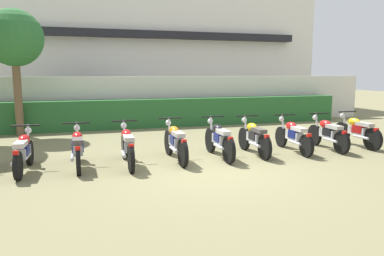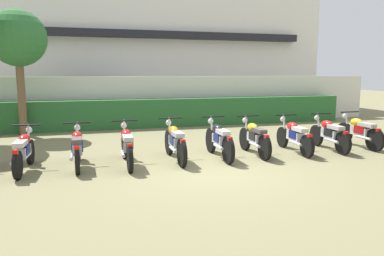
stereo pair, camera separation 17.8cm
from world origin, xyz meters
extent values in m
plane|color=olive|center=(0.00, 0.00, 0.00)|extent=(60.00, 60.00, 0.00)
cube|color=white|center=(0.00, 14.44, 3.57)|extent=(20.93, 6.00, 7.14)
cube|color=black|center=(0.00, 11.19, 3.93)|extent=(17.58, 0.50, 0.36)
cube|color=silver|center=(0.00, 7.31, 0.96)|extent=(19.88, 0.30, 1.92)
cube|color=#28602D|center=(0.00, 6.61, 0.54)|extent=(15.91, 0.70, 1.07)
cube|color=#9EA3A8|center=(-2.22, 9.38, 0.74)|extent=(4.71, 2.45, 1.00)
cube|color=#2D333D|center=(-2.42, 9.35, 1.57)|extent=(2.91, 2.06, 0.65)
cylinder|color=black|center=(-0.79, 10.51, 0.34)|extent=(0.70, 0.31, 0.68)
cylinder|color=black|center=(-0.54, 8.68, 0.34)|extent=(0.70, 0.31, 0.68)
cylinder|color=black|center=(-3.91, 10.08, 0.34)|extent=(0.70, 0.31, 0.68)
cylinder|color=black|center=(-3.66, 8.24, 0.34)|extent=(0.70, 0.31, 0.68)
cylinder|color=brown|center=(-4.50, 6.01, 1.27)|extent=(0.25, 0.25, 2.53)
sphere|color=#2D6B33|center=(-4.50, 6.01, 3.17)|extent=(1.83, 1.83, 1.83)
cylinder|color=black|center=(-3.75, 1.63, 0.28)|extent=(0.12, 0.57, 0.57)
cylinder|color=black|center=(-3.83, 0.37, 0.28)|extent=(0.12, 0.57, 0.57)
cube|color=silver|center=(-3.79, 0.95, 0.43)|extent=(0.24, 0.61, 0.22)
ellipsoid|color=red|center=(-3.78, 1.12, 0.66)|extent=(0.25, 0.45, 0.22)
cube|color=beige|center=(-3.81, 0.72, 0.64)|extent=(0.23, 0.53, 0.10)
cube|color=red|center=(-3.83, 0.27, 0.56)|extent=(0.10, 0.09, 0.08)
cylinder|color=silver|center=(-3.76, 1.54, 0.60)|extent=(0.06, 0.23, 0.65)
cylinder|color=black|center=(-3.76, 1.45, 0.92)|extent=(0.60, 0.07, 0.04)
sphere|color=silver|center=(-3.75, 1.65, 0.78)|extent=(0.14, 0.14, 0.14)
cylinder|color=silver|center=(-3.93, 0.71, 0.30)|extent=(0.10, 0.55, 0.07)
cube|color=navy|center=(-3.80, 0.90, 0.48)|extent=(0.26, 0.37, 0.20)
cylinder|color=black|center=(-2.71, 1.66, 0.29)|extent=(0.09, 0.58, 0.58)
cylinder|color=black|center=(-2.71, 0.41, 0.29)|extent=(0.09, 0.58, 0.58)
cube|color=silver|center=(-2.71, 0.99, 0.44)|extent=(0.20, 0.60, 0.22)
ellipsoid|color=red|center=(-2.71, 1.16, 0.67)|extent=(0.22, 0.44, 0.22)
cube|color=#4C4742|center=(-2.71, 0.76, 0.65)|extent=(0.20, 0.52, 0.10)
cube|color=red|center=(-2.71, 0.31, 0.57)|extent=(0.10, 0.08, 0.08)
cylinder|color=silver|center=(-2.71, 1.57, 0.61)|extent=(0.05, 0.23, 0.65)
cylinder|color=black|center=(-2.71, 1.48, 0.93)|extent=(0.60, 0.04, 0.04)
sphere|color=silver|center=(-2.71, 1.68, 0.79)|extent=(0.14, 0.14, 0.14)
cylinder|color=silver|center=(-2.83, 0.74, 0.31)|extent=(0.07, 0.55, 0.07)
cube|color=navy|center=(-2.71, 0.94, 0.49)|extent=(0.24, 0.36, 0.20)
cylinder|color=black|center=(-1.63, 1.60, 0.31)|extent=(0.10, 0.61, 0.61)
cylinder|color=black|center=(-1.66, 0.27, 0.31)|extent=(0.10, 0.61, 0.61)
cube|color=silver|center=(-1.65, 0.89, 0.46)|extent=(0.21, 0.60, 0.22)
ellipsoid|color=red|center=(-1.64, 1.06, 0.69)|extent=(0.23, 0.44, 0.22)
cube|color=#B2ADA3|center=(-1.65, 0.66, 0.67)|extent=(0.21, 0.52, 0.10)
cube|color=red|center=(-1.66, 0.17, 0.59)|extent=(0.10, 0.08, 0.08)
cylinder|color=silver|center=(-1.63, 1.51, 0.63)|extent=(0.05, 0.23, 0.65)
cylinder|color=black|center=(-1.64, 1.42, 0.95)|extent=(0.60, 0.05, 0.04)
sphere|color=silver|center=(-1.63, 1.62, 0.81)|extent=(0.14, 0.14, 0.14)
cylinder|color=silver|center=(-1.77, 0.64, 0.33)|extent=(0.08, 0.55, 0.07)
cube|color=black|center=(-1.65, 0.84, 0.51)|extent=(0.25, 0.37, 0.20)
cylinder|color=black|center=(-0.50, 1.72, 0.31)|extent=(0.09, 0.63, 0.63)
cylinder|color=black|center=(-0.51, 0.39, 0.31)|extent=(0.09, 0.63, 0.63)
cube|color=silver|center=(-0.50, 1.00, 0.46)|extent=(0.20, 0.60, 0.22)
ellipsoid|color=orange|center=(-0.50, 1.17, 0.69)|extent=(0.22, 0.44, 0.22)
cube|color=#B2ADA3|center=(-0.51, 0.77, 0.67)|extent=(0.20, 0.52, 0.10)
cube|color=red|center=(-0.51, 0.29, 0.59)|extent=(0.10, 0.08, 0.08)
cylinder|color=silver|center=(-0.50, 1.63, 0.63)|extent=(0.05, 0.23, 0.65)
cylinder|color=black|center=(-0.50, 1.54, 0.95)|extent=(0.60, 0.04, 0.04)
sphere|color=silver|center=(-0.50, 1.74, 0.81)|extent=(0.14, 0.14, 0.14)
cylinder|color=silver|center=(-0.63, 0.75, 0.33)|extent=(0.07, 0.55, 0.07)
cube|color=navy|center=(-0.50, 0.95, 0.51)|extent=(0.24, 0.36, 0.20)
cylinder|color=black|center=(0.61, 1.67, 0.32)|extent=(0.11, 0.64, 0.64)
cylinder|color=black|center=(0.58, 0.37, 0.32)|extent=(0.11, 0.64, 0.64)
cube|color=silver|center=(0.59, 0.97, 0.47)|extent=(0.21, 0.60, 0.22)
ellipsoid|color=black|center=(0.60, 1.14, 0.70)|extent=(0.23, 0.45, 0.22)
cube|color=beige|center=(0.59, 0.74, 0.68)|extent=(0.21, 0.52, 0.10)
cube|color=red|center=(0.58, 0.27, 0.60)|extent=(0.10, 0.08, 0.08)
cylinder|color=silver|center=(0.61, 1.58, 0.64)|extent=(0.06, 0.23, 0.65)
cylinder|color=black|center=(0.61, 1.49, 0.96)|extent=(0.60, 0.05, 0.04)
sphere|color=silver|center=(0.61, 1.69, 0.82)|extent=(0.14, 0.14, 0.14)
cylinder|color=silver|center=(0.47, 0.72, 0.34)|extent=(0.08, 0.55, 0.07)
cube|color=navy|center=(0.59, 0.92, 0.52)|extent=(0.25, 0.37, 0.20)
cylinder|color=black|center=(1.59, 1.68, 0.30)|extent=(0.11, 0.61, 0.61)
cylinder|color=black|center=(1.54, 0.45, 0.30)|extent=(0.11, 0.61, 0.61)
cube|color=silver|center=(1.56, 1.02, 0.45)|extent=(0.22, 0.61, 0.22)
ellipsoid|color=yellow|center=(1.57, 1.19, 0.68)|extent=(0.24, 0.45, 0.22)
cube|color=#4C4742|center=(1.55, 0.79, 0.66)|extent=(0.22, 0.53, 0.10)
cube|color=red|center=(1.53, 0.35, 0.58)|extent=(0.10, 0.08, 0.08)
cylinder|color=silver|center=(1.58, 1.59, 0.62)|extent=(0.06, 0.23, 0.65)
cylinder|color=black|center=(1.58, 1.50, 0.94)|extent=(0.60, 0.06, 0.04)
sphere|color=silver|center=(1.59, 1.70, 0.80)|extent=(0.14, 0.14, 0.14)
cylinder|color=silver|center=(1.43, 0.77, 0.32)|extent=(0.09, 0.55, 0.07)
cube|color=black|center=(1.56, 0.97, 0.50)|extent=(0.25, 0.37, 0.20)
cylinder|color=black|center=(2.75, 1.74, 0.28)|extent=(0.13, 0.57, 0.57)
cylinder|color=black|center=(2.66, 0.40, 0.28)|extent=(0.13, 0.57, 0.57)
cube|color=silver|center=(2.70, 1.02, 0.43)|extent=(0.24, 0.61, 0.22)
ellipsoid|color=red|center=(2.71, 1.19, 0.66)|extent=(0.25, 0.45, 0.22)
cube|color=beige|center=(2.69, 0.79, 0.64)|extent=(0.24, 0.53, 0.10)
cube|color=red|center=(2.65, 0.30, 0.56)|extent=(0.11, 0.09, 0.08)
cylinder|color=silver|center=(2.75, 1.65, 0.60)|extent=(0.07, 0.23, 0.65)
cylinder|color=black|center=(2.74, 1.56, 0.92)|extent=(0.60, 0.08, 0.04)
sphere|color=silver|center=(2.75, 1.76, 0.78)|extent=(0.14, 0.14, 0.14)
cylinder|color=silver|center=(2.57, 0.78, 0.30)|extent=(0.11, 0.55, 0.07)
cube|color=navy|center=(2.70, 0.97, 0.48)|extent=(0.26, 0.38, 0.20)
cylinder|color=black|center=(3.79, 1.66, 0.30)|extent=(0.13, 0.60, 0.59)
cylinder|color=black|center=(3.72, 0.43, 0.30)|extent=(0.13, 0.60, 0.59)
cube|color=silver|center=(3.75, 0.99, 0.45)|extent=(0.24, 0.61, 0.22)
ellipsoid|color=red|center=(3.76, 1.16, 0.68)|extent=(0.25, 0.45, 0.22)
cube|color=#B2ADA3|center=(3.74, 0.76, 0.66)|extent=(0.23, 0.53, 0.10)
cube|color=red|center=(3.71, 0.33, 0.58)|extent=(0.10, 0.09, 0.08)
cylinder|color=silver|center=(3.79, 1.57, 0.62)|extent=(0.06, 0.23, 0.65)
cylinder|color=black|center=(3.78, 1.48, 0.94)|extent=(0.60, 0.07, 0.04)
sphere|color=silver|center=(3.79, 1.68, 0.80)|extent=(0.14, 0.14, 0.14)
cylinder|color=silver|center=(3.62, 0.75, 0.32)|extent=(0.10, 0.55, 0.07)
cube|color=black|center=(3.75, 0.94, 0.50)|extent=(0.26, 0.37, 0.20)
cylinder|color=black|center=(4.78, 1.73, 0.31)|extent=(0.09, 0.62, 0.62)
cylinder|color=black|center=(4.79, 0.52, 0.31)|extent=(0.09, 0.62, 0.62)
cube|color=silver|center=(4.79, 1.07, 0.46)|extent=(0.20, 0.60, 0.22)
ellipsoid|color=yellow|center=(4.79, 1.24, 0.69)|extent=(0.22, 0.44, 0.22)
cube|color=#B2ADA3|center=(4.79, 0.84, 0.67)|extent=(0.20, 0.52, 0.10)
cube|color=red|center=(4.79, 0.42, 0.59)|extent=(0.10, 0.08, 0.08)
cylinder|color=silver|center=(4.78, 1.64, 0.63)|extent=(0.05, 0.23, 0.65)
cylinder|color=black|center=(4.79, 1.55, 0.95)|extent=(0.60, 0.04, 0.04)
sphere|color=silver|center=(4.78, 1.75, 0.81)|extent=(0.14, 0.14, 0.14)
cylinder|color=silver|center=(4.67, 0.82, 0.33)|extent=(0.07, 0.55, 0.07)
cube|color=#A51414|center=(4.79, 1.02, 0.51)|extent=(0.24, 0.36, 0.20)
camera|label=1|loc=(-2.71, -7.28, 2.07)|focal=34.69mm
camera|label=2|loc=(-2.54, -7.33, 2.07)|focal=34.69mm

